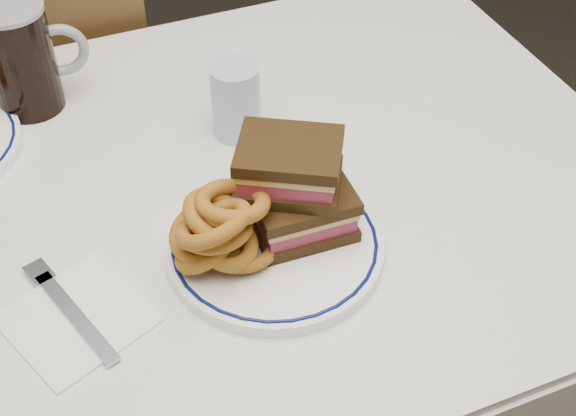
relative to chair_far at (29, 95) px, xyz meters
name	(u,v)px	position (x,y,z in m)	size (l,w,h in m)	color
dining_table	(189,250)	(0.15, -0.62, 0.10)	(1.27, 0.87, 0.75)	silver
chair_far	(29,95)	(0.00, 0.00, 0.00)	(0.49, 0.49, 1.00)	#402A14
main_plate	(275,246)	(0.22, -0.76, 0.22)	(0.27, 0.27, 0.02)	white
reuben_sandwich	(296,188)	(0.26, -0.74, 0.29)	(0.15, 0.14, 0.12)	black
onion_rings_main	(219,231)	(0.15, -0.76, 0.27)	(0.14, 0.11, 0.13)	brown
ketchup_ramekin	(228,206)	(0.19, -0.69, 0.24)	(0.05, 0.05, 0.03)	silver
beer_mug	(23,57)	(0.00, -0.34, 0.29)	(0.15, 0.10, 0.17)	black
water_glass	(236,100)	(0.26, -0.51, 0.26)	(0.07, 0.07, 0.11)	#A0BDCE
napkin_fork	(75,317)	(-0.03, -0.77, 0.21)	(0.19, 0.20, 0.01)	white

